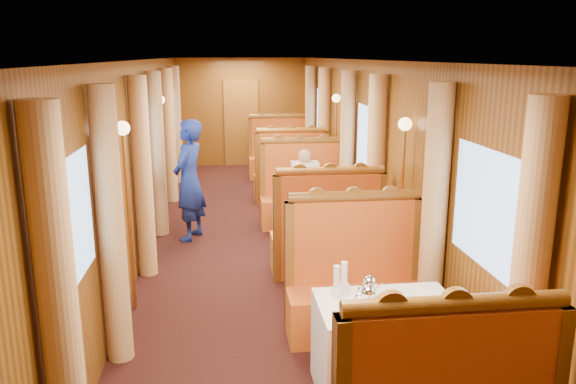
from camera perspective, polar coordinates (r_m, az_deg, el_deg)
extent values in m
cube|color=brown|center=(13.34, -4.77, 6.99)|extent=(0.80, 0.04, 2.00)
cube|color=white|center=(4.52, 9.91, -15.42)|extent=(1.05, 0.72, 0.75)
cube|color=#AE3213|center=(3.34, 16.16, -17.71)|extent=(1.30, 0.12, 0.80)
cylinder|color=brown|center=(3.14, 16.70, -10.83)|extent=(1.23, 0.10, 0.10)
cube|color=#AE3213|center=(5.41, 6.95, -12.00)|extent=(1.30, 0.55, 0.45)
cube|color=#AE3213|center=(5.36, 6.60, -4.99)|extent=(1.30, 0.12, 0.80)
cylinder|color=brown|center=(5.24, 6.73, -0.42)|extent=(1.23, 0.10, 0.10)
cube|color=white|center=(7.69, 2.55, -2.79)|extent=(1.05, 0.72, 0.75)
cube|color=#AE3213|center=(6.85, 3.81, -6.25)|extent=(1.30, 0.55, 0.45)
cube|color=#AE3213|center=(6.46, 4.25, -1.68)|extent=(1.30, 0.12, 0.80)
cylinder|color=brown|center=(6.35, 4.32, 2.15)|extent=(1.23, 0.10, 0.10)
cube|color=#AE3213|center=(8.63, 1.53, -1.96)|extent=(1.30, 0.55, 0.45)
cube|color=#AE3213|center=(8.69, 1.36, 2.39)|extent=(1.30, 0.12, 0.80)
cylinder|color=brown|center=(8.62, 1.37, 5.26)|extent=(1.23, 0.10, 0.10)
cube|color=white|center=(11.06, -0.35, 2.35)|extent=(1.05, 0.72, 0.75)
cube|color=#AE3213|center=(10.17, 0.25, 0.47)|extent=(1.30, 0.55, 0.45)
cube|color=#AE3213|center=(9.83, 0.40, 3.73)|extent=(1.30, 0.12, 0.80)
cylinder|color=brown|center=(9.77, 0.41, 6.27)|extent=(1.23, 0.10, 0.10)
cube|color=#AE3213|center=(12.01, -0.85, 2.54)|extent=(1.30, 0.55, 0.45)
cube|color=#AE3213|center=(12.12, -0.96, 5.64)|extent=(1.30, 0.12, 0.80)
cylinder|color=brown|center=(12.06, -0.97, 7.71)|extent=(1.23, 0.10, 0.10)
cube|color=silver|center=(4.26, 8.95, -11.53)|extent=(0.34, 0.27, 0.01)
cylinder|color=white|center=(4.37, 14.78, -11.16)|extent=(0.24, 0.24, 0.01)
cylinder|color=white|center=(4.38, 4.93, -10.20)|extent=(0.08, 0.08, 0.08)
cylinder|color=white|center=(4.32, 4.96, -8.59)|extent=(0.05, 0.05, 0.18)
cylinder|color=white|center=(4.45, 5.68, -9.77)|extent=(0.08, 0.08, 0.08)
cylinder|color=white|center=(4.40, 5.72, -8.19)|extent=(0.05, 0.05, 0.18)
cylinder|color=silver|center=(7.55, 2.84, 0.39)|extent=(0.06, 0.06, 0.14)
cylinder|color=silver|center=(10.95, -0.52, 4.60)|extent=(0.06, 0.06, 0.14)
cylinder|color=tan|center=(3.43, -22.26, -11.27)|extent=(0.22, 0.22, 2.35)
cylinder|color=tan|center=(4.85, -17.51, -3.56)|extent=(0.22, 0.22, 2.35)
cylinder|color=tan|center=(3.77, 23.19, -9.05)|extent=(0.22, 0.22, 2.35)
cylinder|color=tan|center=(5.10, 14.61, -2.52)|extent=(0.22, 0.22, 2.35)
cylinder|color=tan|center=(6.70, -14.54, 1.35)|extent=(0.22, 0.22, 2.35)
cylinder|color=tan|center=(8.22, -13.13, 3.68)|extent=(0.22, 0.22, 2.35)
cylinder|color=tan|center=(6.89, 8.85, 1.96)|extent=(0.22, 0.22, 2.35)
cylinder|color=tan|center=(8.37, 6.02, 4.14)|extent=(0.22, 0.22, 2.35)
cylinder|color=tan|center=(10.13, -11.97, 5.59)|extent=(0.22, 0.22, 2.35)
cylinder|color=tan|center=(11.67, -11.31, 6.67)|extent=(0.22, 0.22, 2.35)
cylinder|color=tan|center=(10.25, 3.65, 5.95)|extent=(0.22, 0.22, 2.35)
cylinder|color=tan|center=(11.78, 2.29, 6.99)|extent=(0.22, 0.22, 2.35)
cylinder|color=#BF8C3F|center=(5.84, -15.82, -3.09)|extent=(0.04, 0.04, 1.85)
sphere|color=#FFD18C|center=(5.65, -16.45, 6.23)|extent=(0.14, 0.14, 0.14)
cylinder|color=#BF8C3F|center=(6.05, 11.37, -2.24)|extent=(0.04, 0.04, 1.85)
sphere|color=#FFD18C|center=(5.86, 11.81, 6.77)|extent=(0.14, 0.14, 0.14)
cylinder|color=#BF8C3F|center=(9.22, -12.54, 3.19)|extent=(0.04, 0.04, 1.85)
sphere|color=#FFD18C|center=(9.10, -12.85, 9.11)|extent=(0.14, 0.14, 0.14)
cylinder|color=#BF8C3F|center=(9.35, 4.81, 3.63)|extent=(0.04, 0.04, 1.85)
sphere|color=#FFD18C|center=(9.24, 4.93, 9.47)|extent=(0.14, 0.14, 0.14)
imported|color=navy|center=(7.98, -10.00, 1.18)|extent=(0.61, 0.73, 1.71)
cube|color=beige|center=(8.37, 1.70, 1.24)|extent=(0.40, 0.24, 0.55)
sphere|color=tan|center=(8.30, 1.71, 3.66)|extent=(0.20, 0.20, 0.20)
cube|color=beige|center=(8.26, 1.86, -0.58)|extent=(0.36, 0.30, 0.14)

